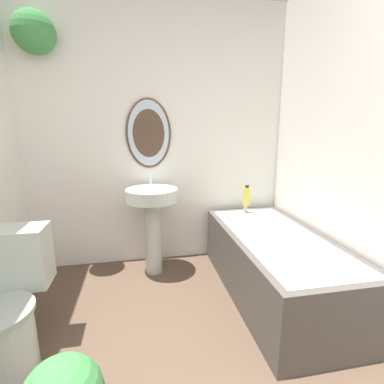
# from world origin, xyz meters

# --- Properties ---
(wall_back) EXTENTS (2.50, 0.32, 2.40)m
(wall_back) POSITION_xyz_m (-0.08, 2.45, 1.27)
(wall_back) COLOR silver
(wall_back) RESTS_ON ground_plane
(wall_right) EXTENTS (0.06, 2.55, 2.40)m
(wall_right) POSITION_xyz_m (1.22, 1.22, 1.20)
(wall_right) COLOR silver
(wall_right) RESTS_ON ground_plane
(toilet) EXTENTS (0.40, 0.58, 0.73)m
(toilet) POSITION_xyz_m (-0.93, 1.27, 0.33)
(toilet) COLOR #B2BCB2
(toilet) RESTS_ON ground_plane
(pedestal_sink) EXTENTS (0.45, 0.45, 0.88)m
(pedestal_sink) POSITION_xyz_m (-0.09, 2.17, 0.56)
(pedestal_sink) COLOR #B2BCB2
(pedestal_sink) RESTS_ON ground_plane
(bathtub) EXTENTS (0.70, 1.49, 0.56)m
(bathtub) POSITION_xyz_m (0.82, 1.64, 0.26)
(bathtub) COLOR #4C4742
(bathtub) RESTS_ON ground_plane
(shampoo_bottle) EXTENTS (0.07, 0.07, 0.19)m
(shampoo_bottle) POSITION_xyz_m (0.81, 2.25, 0.65)
(shampoo_bottle) COLOR gold
(shampoo_bottle) RESTS_ON bathtub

